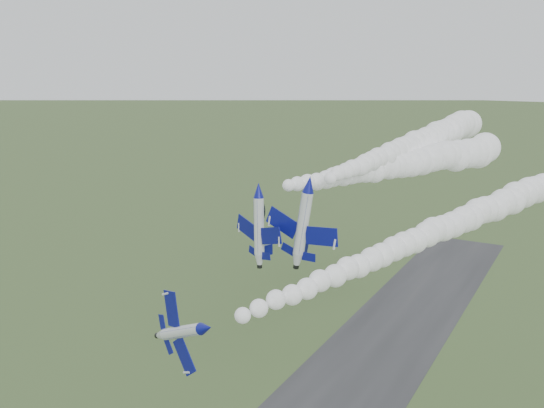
{
  "coord_description": "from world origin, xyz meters",
  "views": [
    {
      "loc": [
        38.73,
        -55.05,
        62.29
      ],
      "look_at": [
        1.31,
        12.68,
        44.05
      ],
      "focal_mm": 40.0,
      "sensor_mm": 36.0,
      "label": 1
    }
  ],
  "objects": [
    {
      "name": "smoke_trail_jet_pair_right",
      "position": [
        8.76,
        51.64,
        47.82
      ],
      "size": [
        11.31,
        64.79,
        5.84
      ],
      "primitive_type": null,
      "rotation": [
        0.0,
        0.0,
        -0.09
      ],
      "color": "white"
    },
    {
      "name": "jet_pair_left",
      "position": [
        -3.08,
        16.55,
        44.76
      ],
      "size": [
        10.41,
        11.87,
        3.08
      ],
      "rotation": [
        0.0,
        -0.01,
        -0.42
      ],
      "color": "silver"
    },
    {
      "name": "jet_pair_right",
      "position": [
        4.8,
        16.49,
        46.39
      ],
      "size": [
        11.24,
        13.57,
        3.62
      ],
      "rotation": [
        0.0,
        0.16,
        -0.09
      ],
      "color": "silver"
    },
    {
      "name": "smoke_trail_jet_pair_left",
      "position": [
        8.92,
        43.11,
        45.3
      ],
      "size": [
        26.76,
        50.78,
        5.82
      ],
      "primitive_type": null,
      "rotation": [
        0.0,
        0.0,
        -0.42
      ],
      "color": "white"
    },
    {
      "name": "jet_lead",
      "position": [
        5.13,
        -8.28,
        35.76
      ],
      "size": [
        5.7,
        11.13,
        8.61
      ],
      "rotation": [
        0.0,
        1.16,
        -0.31
      ],
      "color": "silver"
    },
    {
      "name": "smoke_trail_jet_lead",
      "position": [
        18.22,
        29.12,
        38.18
      ],
      "size": [
        27.4,
        72.11,
        4.97
      ],
      "primitive_type": null,
      "rotation": [
        0.0,
        0.0,
        -0.31
      ],
      "color": "white"
    }
  ]
}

